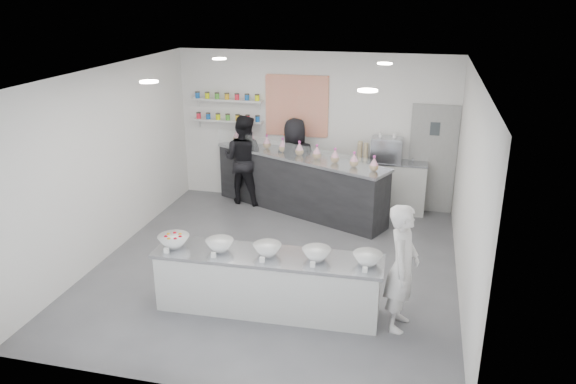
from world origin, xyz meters
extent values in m
plane|color=#515156|center=(0.00, 0.00, 0.00)|extent=(6.00, 6.00, 0.00)
plane|color=white|center=(0.00, 0.00, 3.00)|extent=(6.00, 6.00, 0.00)
plane|color=white|center=(0.00, 3.00, 1.50)|extent=(5.50, 0.00, 5.50)
plane|color=white|center=(-2.75, 0.00, 1.50)|extent=(0.00, 6.00, 6.00)
plane|color=white|center=(2.75, 0.00, 1.50)|extent=(0.00, 6.00, 6.00)
cube|color=gray|center=(2.30, 2.97, 1.05)|extent=(0.88, 0.04, 2.10)
cube|color=#EB3D05|center=(-0.35, 2.98, 1.95)|extent=(1.25, 0.03, 1.20)
cube|color=silver|center=(-1.75, 2.90, 1.60)|extent=(1.45, 0.22, 0.04)
cube|color=silver|center=(-1.75, 2.90, 2.02)|extent=(1.45, 0.22, 0.04)
cylinder|color=white|center=(-1.40, -1.00, 2.98)|extent=(0.24, 0.24, 0.02)
cylinder|color=white|center=(1.40, -1.00, 2.98)|extent=(0.24, 0.24, 0.02)
cylinder|color=white|center=(-1.40, 1.60, 2.98)|extent=(0.24, 0.24, 0.02)
cylinder|color=white|center=(1.40, 1.60, 2.98)|extent=(0.24, 0.24, 0.02)
cube|color=silver|center=(0.22, -1.26, 0.41)|extent=(3.06, 0.79, 0.83)
cube|color=black|center=(-0.15, 2.36, 0.57)|extent=(3.61, 2.10, 1.13)
cube|color=white|center=(-0.28, 2.07, 1.29)|extent=(3.30, 1.48, 0.31)
cube|color=silver|center=(1.55, 2.78, 0.51)|extent=(1.36, 0.43, 1.01)
cube|color=#93969E|center=(1.44, 2.78, 1.23)|extent=(0.58, 0.40, 0.44)
imported|color=silver|center=(1.96, -1.23, 0.84)|extent=(0.48, 0.66, 1.67)
imported|color=black|center=(-1.35, 2.61, 0.90)|extent=(0.96, 0.80, 1.80)
imported|color=black|center=(-0.30, 2.61, 0.89)|extent=(1.02, 0.86, 1.79)
camera|label=1|loc=(2.05, -7.62, 4.10)|focal=35.00mm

